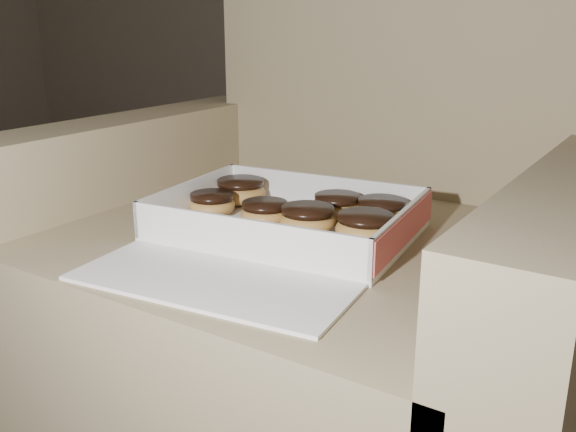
# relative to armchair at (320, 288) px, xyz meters

# --- Properties ---
(armchair) EXTENTS (0.88, 0.74, 0.92)m
(armchair) POSITION_rel_armchair_xyz_m (0.00, 0.00, 0.00)
(armchair) COLOR #837553
(armchair) RESTS_ON floor
(bakery_box) EXTENTS (0.40, 0.45, 0.06)m
(bakery_box) POSITION_rel_armchair_xyz_m (0.00, -0.13, 0.13)
(bakery_box) COLOR white
(bakery_box) RESTS_ON armchair
(donut_a) EXTENTS (0.08, 0.08, 0.04)m
(donut_a) POSITION_rel_armchair_xyz_m (0.12, -0.09, 0.15)
(donut_a) COLOR gold
(donut_a) RESTS_ON bakery_box
(donut_b) EXTENTS (0.08, 0.08, 0.04)m
(donut_b) POSITION_rel_armchair_xyz_m (-0.14, -0.02, 0.15)
(donut_b) COLOR gold
(donut_b) RESTS_ON bakery_box
(donut_c) EXTENTS (0.07, 0.07, 0.04)m
(donut_c) POSITION_rel_armchair_xyz_m (-0.14, -0.10, 0.15)
(donut_c) COLOR gold
(donut_c) RESTS_ON bakery_box
(donut_d) EXTENTS (0.08, 0.08, 0.04)m
(donut_d) POSITION_rel_armchair_xyz_m (0.03, -0.01, 0.15)
(donut_d) COLOR gold
(donut_d) RESTS_ON bakery_box
(donut_e) EXTENTS (0.08, 0.08, 0.04)m
(donut_e) POSITION_rel_armchair_xyz_m (0.03, -0.10, 0.15)
(donut_e) COLOR gold
(donut_e) RESTS_ON bakery_box
(donut_f) EXTENTS (0.07, 0.07, 0.04)m
(donut_f) POSITION_rel_armchair_xyz_m (-0.04, -0.10, 0.15)
(donut_f) COLOR gold
(donut_f) RESTS_ON bakery_box
(donut_g) EXTENTS (0.08, 0.08, 0.04)m
(donut_g) POSITION_rel_armchair_xyz_m (0.10, 0.00, 0.15)
(donut_g) COLOR gold
(donut_g) RESTS_ON bakery_box
(crumb_a) EXTENTS (0.01, 0.01, 0.00)m
(crumb_a) POSITION_rel_armchair_xyz_m (-0.03, -0.14, 0.13)
(crumb_a) COLOR black
(crumb_a) RESTS_ON bakery_box
(crumb_b) EXTENTS (0.01, 0.01, 0.00)m
(crumb_b) POSITION_rel_armchair_xyz_m (0.08, -0.13, 0.13)
(crumb_b) COLOR black
(crumb_b) RESTS_ON bakery_box
(crumb_c) EXTENTS (0.01, 0.01, 0.00)m
(crumb_c) POSITION_rel_armchair_xyz_m (-0.07, -0.18, 0.13)
(crumb_c) COLOR black
(crumb_c) RESTS_ON bakery_box
(crumb_d) EXTENTS (0.01, 0.01, 0.00)m
(crumb_d) POSITION_rel_armchair_xyz_m (-0.09, -0.20, 0.13)
(crumb_d) COLOR black
(crumb_d) RESTS_ON bakery_box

